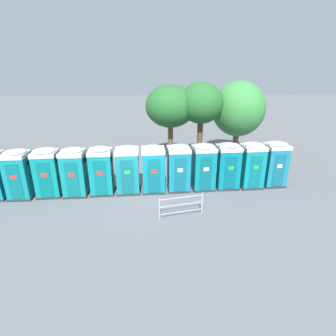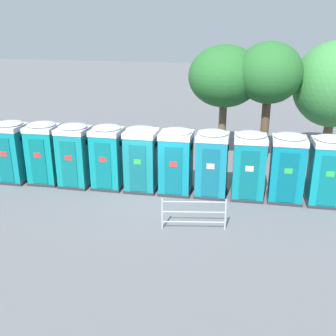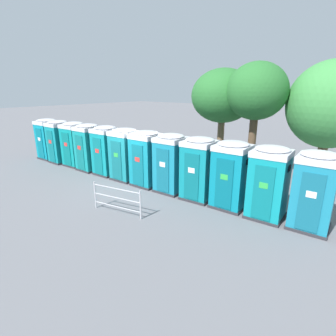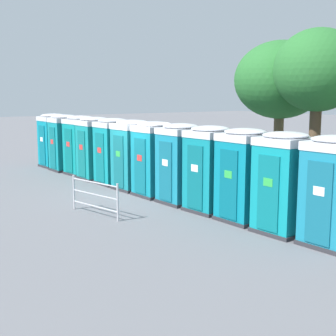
# 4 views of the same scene
# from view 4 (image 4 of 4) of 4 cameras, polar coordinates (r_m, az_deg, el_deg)

# --- Properties ---
(ground_plane) EXTENTS (120.00, 120.00, 0.00)m
(ground_plane) POSITION_cam_4_polar(r_m,az_deg,el_deg) (16.54, -3.60, -3.04)
(ground_plane) COLOR slate
(portapotty_0) EXTENTS (1.28, 1.27, 2.54)m
(portapotty_0) POSITION_cam_4_polar(r_m,az_deg,el_deg) (23.00, -13.79, 3.33)
(portapotty_0) COLOR #2D2D33
(portapotty_0) RESTS_ON ground
(portapotty_1) EXTENTS (1.20, 1.23, 2.54)m
(portapotty_1) POSITION_cam_4_polar(r_m,az_deg,el_deg) (21.73, -12.50, 3.06)
(portapotty_1) COLOR #2D2D33
(portapotty_1) RESTS_ON ground
(portapotty_2) EXTENTS (1.31, 1.30, 2.54)m
(portapotty_2) POSITION_cam_4_polar(r_m,az_deg,el_deg) (20.55, -10.61, 2.80)
(portapotty_2) COLOR #2D2D33
(portapotty_2) RESTS_ON ground
(portapotty_3) EXTENTS (1.25, 1.23, 2.54)m
(portapotty_3) POSITION_cam_4_polar(r_m,az_deg,el_deg) (19.31, -8.96, 2.45)
(portapotty_3) COLOR #2D2D33
(portapotty_3) RESTS_ON ground
(portapotty_4) EXTENTS (1.24, 1.25, 2.54)m
(portapotty_4) POSITION_cam_4_polar(r_m,az_deg,el_deg) (18.16, -6.72, 2.09)
(portapotty_4) COLOR #2D2D33
(portapotty_4) RESTS_ON ground
(portapotty_5) EXTENTS (1.29, 1.26, 2.54)m
(portapotty_5) POSITION_cam_4_polar(r_m,az_deg,el_deg) (17.00, -4.40, 1.66)
(portapotty_5) COLOR #2D2D33
(portapotty_5) RESTS_ON ground
(portapotty_6) EXTENTS (1.28, 1.25, 2.54)m
(portapotty_6) POSITION_cam_4_polar(r_m,az_deg,el_deg) (15.88, -1.71, 1.16)
(portapotty_6) COLOR #2D2D33
(portapotty_6) RESTS_ON ground
(portapotty_7) EXTENTS (1.27, 1.26, 2.54)m
(portapotty_7) POSITION_cam_4_polar(r_m,az_deg,el_deg) (14.81, 1.47, 0.60)
(portapotty_7) COLOR #2D2D33
(portapotty_7) RESTS_ON ground
(portapotty_8) EXTENTS (1.31, 1.30, 2.54)m
(portapotty_8) POSITION_cam_4_polar(r_m,az_deg,el_deg) (13.80, 5.08, -0.05)
(portapotty_8) COLOR #2D2D33
(portapotty_8) RESTS_ON ground
(portapotty_9) EXTENTS (1.28, 1.25, 2.54)m
(portapotty_9) POSITION_cam_4_polar(r_m,az_deg,el_deg) (12.85, 9.25, -0.81)
(portapotty_9) COLOR #2D2D33
(portapotty_9) RESTS_ON ground
(portapotty_10) EXTENTS (1.29, 1.28, 2.54)m
(portapotty_10) POSITION_cam_4_polar(r_m,az_deg,el_deg) (11.94, 13.91, -1.70)
(portapotty_10) COLOR #2D2D33
(portapotty_10) RESTS_ON ground
(portapotty_11) EXTENTS (1.29, 1.28, 2.54)m
(portapotty_11) POSITION_cam_4_polar(r_m,az_deg,el_deg) (11.22, 19.61, -2.64)
(portapotty_11) COLOR #2D2D33
(portapotty_11) RESTS_ON ground
(street_tree_1) EXTENTS (3.37, 3.37, 5.39)m
(street_tree_1) POSITION_cam_4_polar(r_m,az_deg,el_deg) (17.92, 13.54, 10.32)
(street_tree_1) COLOR brown
(street_tree_1) RESTS_ON ground
(street_tree_2) EXTENTS (2.87, 2.87, 5.57)m
(street_tree_2) POSITION_cam_4_polar(r_m,az_deg,el_deg) (16.29, 17.79, 11.11)
(street_tree_2) COLOR brown
(street_tree_2) RESTS_ON ground
(event_barrier) EXTENTS (2.01, 0.50, 1.05)m
(event_barrier) POSITION_cam_4_polar(r_m,az_deg,el_deg) (13.58, -8.93, -3.34)
(event_barrier) COLOR #B7B7BC
(event_barrier) RESTS_ON ground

